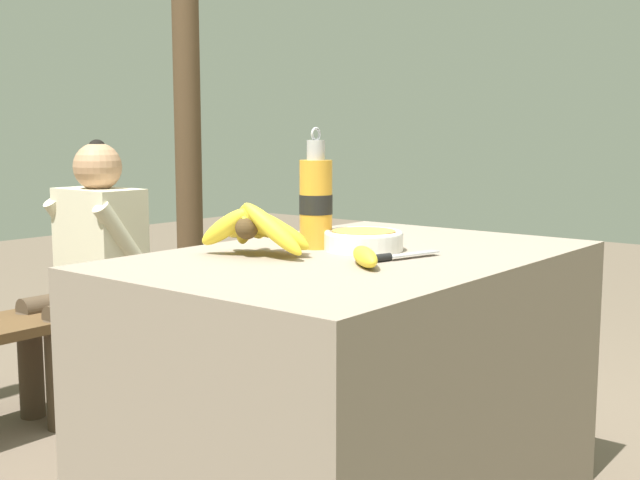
{
  "coord_description": "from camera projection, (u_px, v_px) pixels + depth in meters",
  "views": [
    {
      "loc": [
        -1.68,
        -1.24,
        1.05
      ],
      "look_at": [
        -0.09,
        0.05,
        0.77
      ],
      "focal_mm": 45.0,
      "sensor_mm": 36.0,
      "label": 1
    }
  ],
  "objects": [
    {
      "name": "seated_vendor",
      "position": [
        90.0,
        257.0,
        3.0
      ],
      "size": [
        0.41,
        0.39,
        1.02
      ],
      "rotation": [
        0.0,
        0.0,
        3.11
      ],
      "color": "#473828",
      "rests_on": "ground_plane"
    },
    {
      "name": "loose_banana_front",
      "position": [
        365.0,
        257.0,
        1.9
      ],
      "size": [
        0.16,
        0.17,
        0.05
      ],
      "rotation": [
        0.0,
        0.0,
        0.82
      ],
      "color": "yellow",
      "rests_on": "market_counter"
    },
    {
      "name": "wooden_bench",
      "position": [
        45.0,
        330.0,
        2.91
      ],
      "size": [
        1.61,
        0.32,
        0.4
      ],
      "color": "brown",
      "rests_on": "ground_plane"
    },
    {
      "name": "knife",
      "position": [
        396.0,
        256.0,
        2.0
      ],
      "size": [
        0.21,
        0.08,
        0.02
      ],
      "rotation": [
        0.0,
        0.0,
        -0.25
      ],
      "color": "#BCBCC1",
      "rests_on": "market_counter"
    },
    {
      "name": "support_post_far",
      "position": [
        187.0,
        93.0,
        3.82
      ],
      "size": [
        0.13,
        0.13,
        2.46
      ],
      "color": "#4C3823",
      "rests_on": "ground_plane"
    },
    {
      "name": "serving_bowl",
      "position": [
        364.0,
        239.0,
        2.16
      ],
      "size": [
        0.21,
        0.21,
        0.05
      ],
      "color": "white",
      "rests_on": "market_counter"
    },
    {
      "name": "water_bottle",
      "position": [
        316.0,
        201.0,
        2.19
      ],
      "size": [
        0.09,
        0.09,
        0.33
      ],
      "color": "gold",
      "rests_on": "market_counter"
    },
    {
      "name": "banana_bunch_ripe",
      "position": [
        258.0,
        228.0,
        2.06
      ],
      "size": [
        0.22,
        0.33,
        0.15
      ],
      "color": "#4C381E",
      "rests_on": "market_counter"
    },
    {
      "name": "market_counter",
      "position": [
        355.0,
        387.0,
        2.16
      ],
      "size": [
        1.28,
        0.86,
        0.73
      ],
      "color": "gray",
      "rests_on": "ground_plane"
    }
  ]
}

